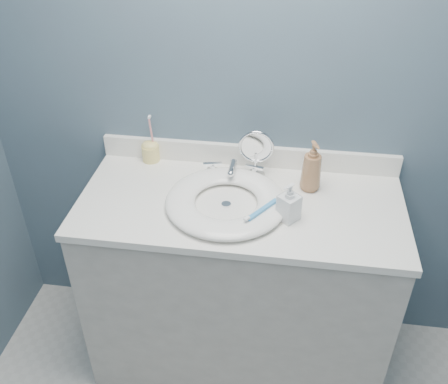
% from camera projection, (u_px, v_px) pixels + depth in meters
% --- Properties ---
extents(back_wall, '(2.20, 0.02, 2.40)m').
position_uv_depth(back_wall, '(250.00, 92.00, 1.90)').
color(back_wall, slate).
rests_on(back_wall, ground).
extents(vanity_cabinet, '(1.20, 0.55, 0.85)m').
position_uv_depth(vanity_cabinet, '(238.00, 287.00, 2.13)').
color(vanity_cabinet, beige).
rests_on(vanity_cabinet, ground).
extents(countertop, '(1.22, 0.57, 0.03)m').
position_uv_depth(countertop, '(240.00, 205.00, 1.87)').
color(countertop, white).
rests_on(countertop, vanity_cabinet).
extents(backsplash, '(1.22, 0.02, 0.09)m').
position_uv_depth(backsplash, '(248.00, 155.00, 2.05)').
color(backsplash, white).
rests_on(backsplash, countertop).
extents(basin, '(0.45, 0.45, 0.04)m').
position_uv_depth(basin, '(226.00, 201.00, 1.84)').
color(basin, white).
rests_on(basin, countertop).
extents(drain, '(0.04, 0.04, 0.01)m').
position_uv_depth(drain, '(226.00, 204.00, 1.85)').
color(drain, silver).
rests_on(drain, countertop).
extents(faucet, '(0.25, 0.13, 0.07)m').
position_uv_depth(faucet, '(233.00, 170.00, 1.99)').
color(faucet, silver).
rests_on(faucet, countertop).
extents(makeup_mirror, '(0.14, 0.08, 0.21)m').
position_uv_depth(makeup_mirror, '(256.00, 152.00, 1.94)').
color(makeup_mirror, silver).
rests_on(makeup_mirror, countertop).
extents(soap_bottle_amber, '(0.10, 0.10, 0.20)m').
position_uv_depth(soap_bottle_amber, '(312.00, 166.00, 1.88)').
color(soap_bottle_amber, '#936642').
rests_on(soap_bottle_amber, countertop).
extents(soap_bottle_clear, '(0.09, 0.09, 0.15)m').
position_uv_depth(soap_bottle_clear, '(289.00, 202.00, 1.74)').
color(soap_bottle_clear, silver).
rests_on(soap_bottle_clear, countertop).
extents(toothbrush_holder, '(0.07, 0.07, 0.21)m').
position_uv_depth(toothbrush_holder, '(151.00, 150.00, 2.08)').
color(toothbrush_holder, '#F0DA78').
rests_on(toothbrush_holder, countertop).
extents(toothbrush_lying, '(0.11, 0.15, 0.02)m').
position_uv_depth(toothbrush_lying, '(261.00, 210.00, 1.75)').
color(toothbrush_lying, '#3A8FD0').
rests_on(toothbrush_lying, basin).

